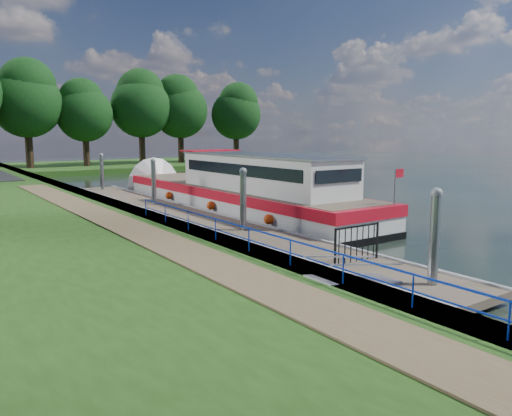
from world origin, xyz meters
TOP-DOWN VIEW (x-y plane):
  - ground at (0.00, 0.00)m, footprint 160.00×160.00m
  - bank_edge at (-2.55, 15.00)m, footprint 1.10×90.00m
  - far_bank at (12.00, 52.00)m, footprint 60.00×18.00m
  - footpath at (-4.40, 8.00)m, footprint 1.60×40.00m
  - blue_fence at (-2.75, 3.00)m, footprint 0.04×18.04m
  - pontoon at (0.00, 13.00)m, footprint 2.50×30.00m
  - mooring_piles at (0.00, 13.00)m, footprint 0.30×27.30m
  - gangway at (-1.85, 0.50)m, footprint 2.58×1.00m
  - gate_panel at (-0.00, 2.20)m, footprint 1.85×0.05m
  - barge at (3.60, 15.19)m, footprint 4.36×21.15m
  - horizon_trees at (-1.61, 48.68)m, footprint 54.38×10.03m

SIDE VIEW (x-z plane):
  - ground at x=0.00m, z-range 0.00..0.00m
  - pontoon at x=0.00m, z-range -0.10..0.46m
  - far_bank at x=12.00m, z-range 0.00..0.60m
  - bank_edge at x=-2.55m, z-range 0.00..0.78m
  - gangway at x=-1.85m, z-range 0.16..1.09m
  - footpath at x=-4.40m, z-range 0.78..0.83m
  - barge at x=3.60m, z-range -1.30..3.48m
  - gate_panel at x=0.00m, z-range 0.57..1.72m
  - mooring_piles at x=0.00m, z-range -0.50..3.05m
  - blue_fence at x=-2.75m, z-range 0.95..1.67m
  - horizon_trees at x=-1.61m, z-range 1.51..14.38m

